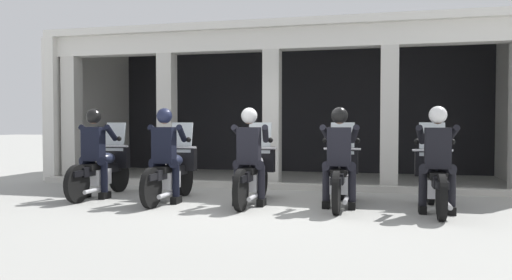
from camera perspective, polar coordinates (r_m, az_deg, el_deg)
name	(u,v)px	position (r m, az deg, el deg)	size (l,w,h in m)	color
ground_plane	(286,182)	(11.30, 3.41, -4.85)	(80.00, 80.00, 0.00)	#999993
station_building	(288,90)	(12.53, 3.71, 5.78)	(10.73, 3.91, 3.48)	black
kerb_strip	(267,186)	(10.18, 1.28, -5.26)	(10.23, 0.24, 0.12)	#B7B5AD
motorcycle_far_left	(103,169)	(9.52, -17.11, -3.17)	(0.62, 2.04, 1.35)	black
police_officer_far_left	(94,146)	(9.25, -18.05, -0.61)	(0.63, 0.61, 1.58)	black
motorcycle_left	(172,172)	(8.70, -9.62, -3.59)	(0.62, 2.04, 1.35)	black
police_officer_left	(165,147)	(8.41, -10.40, -0.79)	(0.63, 0.61, 1.58)	black
motorcycle_center	(254,173)	(8.33, -0.26, -3.81)	(0.62, 2.04, 1.35)	black
police_officer_center	(249,148)	(8.02, -0.76, -0.89)	(0.63, 0.61, 1.58)	black
motorcycle_right	(341,175)	(8.17, 9.67, -3.95)	(0.62, 2.04, 1.35)	black
police_officer_right	(339,149)	(7.85, 9.53, -0.98)	(0.63, 0.61, 1.58)	black
motorcycle_far_right	(435,178)	(8.07, 19.83, -4.11)	(0.62, 2.04, 1.35)	black
police_officer_far_right	(437,150)	(7.75, 20.08, -1.10)	(0.63, 0.61, 1.58)	black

